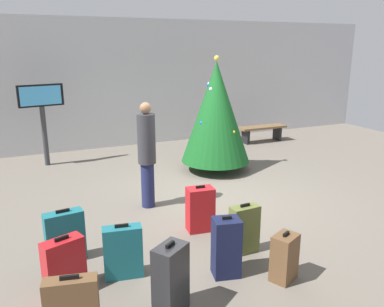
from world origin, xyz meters
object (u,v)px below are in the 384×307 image
(suitcase_1, at_px, (284,257))
(suitcase_3, at_px, (171,280))
(suitcase_0, at_px, (65,236))
(suitcase_6, at_px, (123,252))
(suitcase_2, at_px, (200,209))
(holiday_tree, at_px, (216,112))
(suitcase_7, at_px, (64,265))
(flight_info_kiosk, at_px, (42,108))
(traveller_0, at_px, (147,152))
(suitcase_4, at_px, (226,247))
(suitcase_8, at_px, (244,229))
(waiting_bench, at_px, (262,130))

(suitcase_1, bearing_deg, suitcase_3, -179.49)
(suitcase_0, xyz_separation_m, suitcase_6, (0.61, -0.72, -0.01))
(suitcase_2, height_order, suitcase_6, suitcase_2)
(suitcase_2, distance_m, suitcase_3, 2.00)
(holiday_tree, height_order, suitcase_7, holiday_tree)
(suitcase_7, bearing_deg, flight_info_kiosk, 87.90)
(traveller_0, bearing_deg, suitcase_6, -115.62)
(suitcase_0, relative_size, suitcase_4, 0.91)
(flight_info_kiosk, distance_m, suitcase_4, 6.27)
(suitcase_6, bearing_deg, suitcase_8, -2.92)
(suitcase_1, height_order, suitcase_4, suitcase_4)
(suitcase_0, distance_m, suitcase_6, 0.94)
(waiting_bench, height_order, traveller_0, traveller_0)
(suitcase_1, xyz_separation_m, suitcase_8, (-0.10, 0.78, 0.05))
(suitcase_4, relative_size, suitcase_7, 1.15)
(flight_info_kiosk, bearing_deg, suitcase_4, -74.18)
(flight_info_kiosk, bearing_deg, suitcase_8, -68.48)
(suitcase_2, bearing_deg, traveller_0, 110.04)
(suitcase_3, xyz_separation_m, suitcase_8, (1.39, 0.79, -0.05))
(traveller_0, height_order, suitcase_7, traveller_0)
(suitcase_6, relative_size, suitcase_8, 0.98)
(waiting_bench, relative_size, suitcase_4, 1.88)
(suitcase_4, bearing_deg, holiday_tree, 64.56)
(flight_info_kiosk, height_order, suitcase_0, flight_info_kiosk)
(suitcase_1, xyz_separation_m, suitcase_3, (-1.50, -0.01, 0.10))
(holiday_tree, distance_m, suitcase_3, 5.22)
(suitcase_1, bearing_deg, suitcase_4, 147.84)
(flight_info_kiosk, relative_size, waiting_bench, 1.29)
(traveller_0, distance_m, suitcase_8, 2.32)
(suitcase_4, relative_size, suitcase_6, 1.12)
(suitcase_0, height_order, suitcase_7, suitcase_0)
(suitcase_3, relative_size, suitcase_8, 1.14)
(suitcase_2, height_order, suitcase_3, suitcase_3)
(suitcase_7, bearing_deg, holiday_tree, 42.56)
(suitcase_2, bearing_deg, flight_info_kiosk, 112.27)
(waiting_bench, bearing_deg, suitcase_3, -130.48)
(suitcase_8, bearing_deg, waiting_bench, 54.18)
(holiday_tree, relative_size, suitcase_3, 3.14)
(holiday_tree, xyz_separation_m, suitcase_8, (-1.36, -3.53, -1.02))
(holiday_tree, bearing_deg, suitcase_2, -121.51)
(suitcase_3, bearing_deg, traveller_0, 76.96)
(suitcase_7, relative_size, suitcase_8, 0.96)
(suitcase_1, relative_size, suitcase_6, 0.89)
(suitcase_3, distance_m, suitcase_4, 0.97)
(suitcase_1, bearing_deg, waiting_bench, 58.38)
(suitcase_4, xyz_separation_m, suitcase_6, (-1.19, 0.48, -0.04))
(suitcase_6, height_order, suitcase_8, suitcase_8)
(traveller_0, bearing_deg, suitcase_8, -71.07)
(suitcase_2, xyz_separation_m, suitcase_3, (-1.12, -1.66, 0.04))
(suitcase_0, height_order, suitcase_8, suitcase_0)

